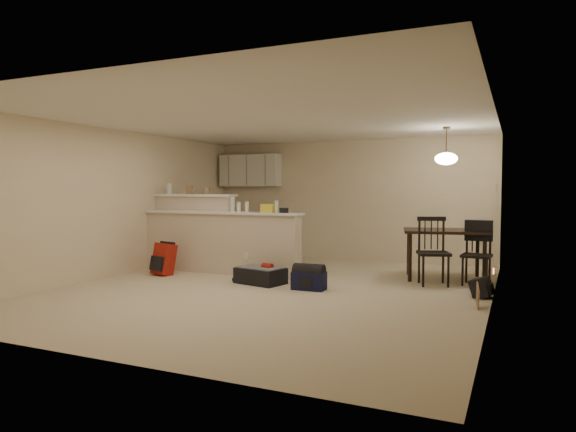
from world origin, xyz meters
The scene contains 23 objects.
room centered at (0.00, 0.00, 1.25)m, with size 7.00×7.02×2.50m.
breakfast_bar centered at (-1.76, 0.98, 0.61)m, with size 3.08×0.58×1.39m.
upper_cabinets centered at (-2.20, 3.32, 1.90)m, with size 1.40×0.34×0.70m, color white.
kitchen_counter centered at (-2.00, 3.19, 0.45)m, with size 1.80×0.60×0.90m, color white.
thermostat centered at (2.98, 1.55, 1.50)m, with size 0.02×0.12×0.12m, color beige.
jar centered at (-2.75, 1.12, 1.49)m, with size 0.10×0.10×0.20m, color silver.
cereal_box centered at (-2.30, 1.12, 1.47)m, with size 0.10×0.07×0.16m, color #97704E.
small_box centered at (-1.91, 1.12, 1.45)m, with size 0.08×0.06×0.12m, color #97704E.
bottle_a centered at (-1.24, 0.90, 1.22)m, with size 0.07×0.07×0.26m, color silver.
bottle_b centered at (-0.97, 0.90, 1.18)m, with size 0.06×0.06×0.18m, color silver.
bag_lump centered at (-0.55, 0.90, 1.16)m, with size 0.22×0.18×0.14m, color #97704E.
pouch centered at (-0.26, 0.90, 1.13)m, with size 0.12×0.10×0.08m, color #97704E.
extra_item_x centered at (-0.40, 0.90, 1.19)m, with size 0.06×0.06×0.20m, color silver.
extra_item_y centered at (-1.12, 0.90, 1.18)m, with size 0.07×0.07×0.17m, color silver.
dining_table centered at (2.20, 1.88, 0.72)m, with size 1.47×1.13×0.82m.
pendant_lamp centered at (2.20, 1.88, 1.99)m, with size 0.36×0.36×0.62m.
dining_chair_near centered at (2.11, 1.25, 0.53)m, with size 0.46×0.44×1.05m, color black, non-canonical shape.
dining_chair_far centered at (2.72, 1.51, 0.49)m, with size 0.43×0.41×0.98m, color black, non-canonical shape.
suitcase centered at (-0.38, 0.28, 0.12)m, with size 0.73×0.48×0.25m, color black.
red_backpack centered at (-2.29, 0.33, 0.27)m, with size 0.36×0.23×0.54m, color #AA1D13.
navy_duffel centered at (0.49, 0.14, 0.13)m, with size 0.48×0.26×0.26m, color #101334.
black_daypack centered at (2.85, 0.61, 0.13)m, with size 0.30×0.21×0.26m, color black.
cardboard_sheet centered at (2.85, -0.07, 0.14)m, with size 0.36×0.02×0.27m, color #97704E.
Camera 1 is at (3.28, -6.84, 1.48)m, focal length 32.00 mm.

